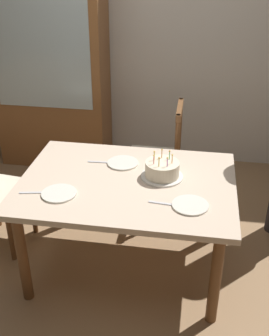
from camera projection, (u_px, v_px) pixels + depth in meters
ground at (128, 265)px, 3.10m from camera, size 6.40×6.40×0.00m
back_wall at (160, 34)px, 4.07m from camera, size 6.40×0.10×2.60m
dining_table at (127, 192)px, 2.79m from camera, size 1.41×1.02×0.72m
birthday_cake at (162, 170)px, 2.76m from camera, size 0.28×0.28×0.18m
plate_near_celebrant at (59, 193)px, 2.60m from camera, size 0.22×0.22×0.01m
plate_far_side at (123, 163)px, 2.95m from camera, size 0.22×0.22×0.01m
plate_near_guest at (190, 205)px, 2.49m from camera, size 0.22×0.22×0.01m
fork_near_celebrant at (34, 193)px, 2.61m from camera, size 0.18×0.05×0.01m
fork_far_side at (100, 162)px, 2.97m from camera, size 0.18×0.02×0.01m
fork_near_guest at (163, 204)px, 2.51m from camera, size 0.18×0.03×0.01m
chair_spindle_back at (157, 160)px, 3.58m from camera, size 0.44×0.44×0.95m
china_cabinet at (51, 73)px, 4.13m from camera, size 1.10×0.45×1.90m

